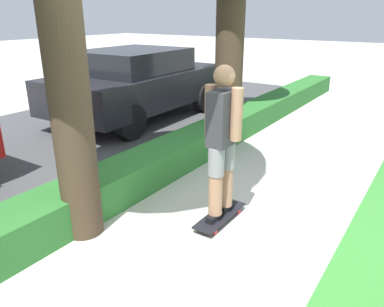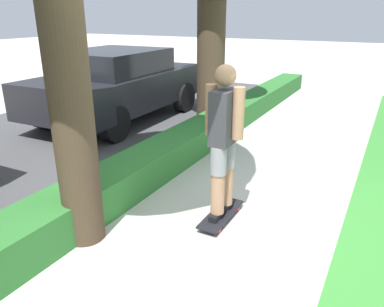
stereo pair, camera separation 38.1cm
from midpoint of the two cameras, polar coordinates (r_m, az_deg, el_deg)
ground_plane at (r=4.20m, az=9.41°, el=-11.45°), size 60.00×60.00×0.00m
street_asphalt at (r=6.86m, az=-24.12°, el=0.00°), size 16.90×5.00×0.01m
hedge_row at (r=4.88m, az=-7.69°, el=-3.71°), size 16.90×0.60×0.43m
skateboard at (r=4.30m, az=6.88°, el=-9.45°), size 0.80×0.24×0.08m
skater_person at (r=3.93m, az=7.43°, el=2.00°), size 0.49×0.43×1.66m
parked_car_middle at (r=8.35m, az=-7.03°, el=10.70°), size 4.16×2.10×1.50m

